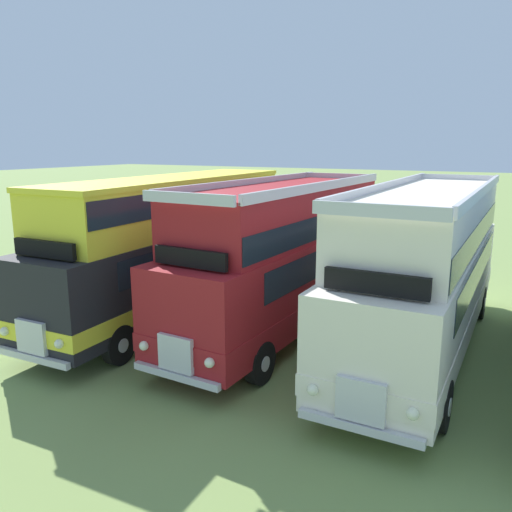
% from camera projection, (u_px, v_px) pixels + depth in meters
% --- Properties ---
extents(ground_plane, '(200.00, 200.00, 0.00)m').
position_uv_depth(ground_plane, '(417.00, 355.00, 13.66)').
color(ground_plane, '#7A934C').
extents(bus_first_in_row, '(2.98, 11.61, 4.49)m').
position_uv_depth(bus_first_in_row, '(175.00, 239.00, 16.80)').
color(bus_first_in_row, black).
rests_on(bus_first_in_row, ground).
extents(bus_second_in_row, '(2.87, 9.94, 4.52)m').
position_uv_depth(bus_second_in_row, '(283.00, 255.00, 14.97)').
color(bus_second_in_row, maroon).
rests_on(bus_second_in_row, ground).
extents(bus_third_in_row, '(2.63, 11.16, 4.52)m').
position_uv_depth(bus_third_in_row, '(426.00, 266.00, 13.58)').
color(bus_third_in_row, silver).
rests_on(bus_third_in_row, ground).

